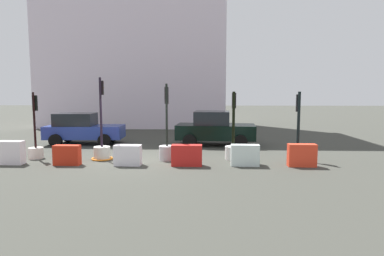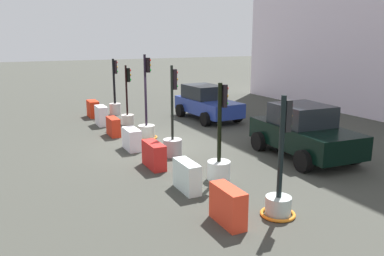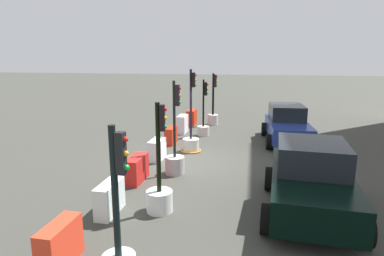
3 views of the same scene
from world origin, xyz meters
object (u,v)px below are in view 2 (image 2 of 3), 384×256
object	(u,v)px
traffic_light_1	(128,113)
construction_barrier_1	(101,116)
construction_barrier_2	(113,127)
construction_barrier_4	(154,155)
car_blue_estate	(207,103)
traffic_light_4	(219,162)
construction_barrier_6	(228,206)
traffic_light_2	(147,126)
traffic_light_5	(279,195)
construction_barrier_3	(132,139)
traffic_light_0	(115,103)
construction_barrier_5	(187,176)
car_black_sedan	(304,132)
traffic_light_3	(173,141)
construction_barrier_0	(93,109)

from	to	relation	value
traffic_light_1	construction_barrier_1	xyz separation A→B (m)	(-0.39, -1.15, -0.09)
construction_barrier_2	construction_barrier_4	size ratio (longest dim) A/B	0.86
car_blue_estate	construction_barrier_1	bearing A→B (deg)	-100.02
traffic_light_4	construction_barrier_4	size ratio (longest dim) A/B	2.43
construction_barrier_6	car_blue_estate	bearing A→B (deg)	153.69
traffic_light_2	construction_barrier_6	bearing A→B (deg)	-7.27
traffic_light_5	construction_barrier_3	xyz separation A→B (m)	(-6.76, -1.31, -0.12)
traffic_light_2	traffic_light_5	world-z (taller)	traffic_light_2
traffic_light_0	construction_barrier_5	xyz separation A→B (m)	(11.31, -1.22, -0.22)
construction_barrier_4	car_black_sedan	world-z (taller)	car_black_sedan
construction_barrier_5	traffic_light_3	bearing A→B (deg)	162.96
traffic_light_1	traffic_light_4	size ratio (longest dim) A/B	0.99
construction_barrier_2	construction_barrier_6	xyz separation A→B (m)	(8.91, 0.10, 0.04)
car_black_sedan	construction_barrier_3	bearing A→B (deg)	-124.58
traffic_light_1	traffic_light_3	xyz separation A→B (m)	(5.56, -0.13, -0.02)
traffic_light_1	construction_barrier_6	distance (m)	10.81
traffic_light_3	construction_barrier_1	world-z (taller)	traffic_light_3
traffic_light_5	car_blue_estate	bearing A→B (deg)	159.95
construction_barrier_3	construction_barrier_5	distance (m)	4.45
construction_barrier_6	car_blue_estate	size ratio (longest dim) A/B	0.25
traffic_light_5	car_blue_estate	size ratio (longest dim) A/B	0.68
traffic_light_3	construction_barrier_4	xyz separation A→B (m)	(0.87, -1.03, -0.13)
traffic_light_3	construction_barrier_6	world-z (taller)	traffic_light_3
construction_barrier_1	construction_barrier_3	bearing A→B (deg)	-0.08
traffic_light_3	car_black_sedan	distance (m)	4.50
traffic_light_2	car_blue_estate	bearing A→B (deg)	119.91
construction_barrier_0	car_black_sedan	distance (m)	11.28
traffic_light_2	traffic_light_4	distance (m)	5.45
construction_barrier_1	construction_barrier_0	bearing A→B (deg)	177.74
construction_barrier_5	traffic_light_4	bearing A→B (deg)	106.06
traffic_light_0	traffic_light_1	size ratio (longest dim) A/B	1.06
construction_barrier_2	traffic_light_0	bearing A→B (deg)	163.33
traffic_light_2	traffic_light_3	world-z (taller)	traffic_light_2
traffic_light_3	traffic_light_5	xyz separation A→B (m)	(5.38, 0.28, -0.02)
traffic_light_0	construction_barrier_5	bearing A→B (deg)	-6.18
traffic_light_2	construction_barrier_6	size ratio (longest dim) A/B	3.26
traffic_light_4	construction_barrier_5	world-z (taller)	traffic_light_4
traffic_light_2	construction_barrier_5	size ratio (longest dim) A/B	3.18
construction_barrier_0	car_blue_estate	distance (m)	5.88
construction_barrier_1	construction_barrier_5	distance (m)	9.02
traffic_light_3	construction_barrier_1	size ratio (longest dim) A/B	3.19
car_black_sedan	construction_barrier_0	bearing A→B (deg)	-154.12
construction_barrier_1	construction_barrier_4	bearing A→B (deg)	-0.07
construction_barrier_5	car_black_sedan	bearing A→B (deg)	101.50
construction_barrier_6	car_blue_estate	xyz separation A→B (m)	(-10.23, 5.06, 0.41)
traffic_light_2	traffic_light_5	distance (m)	8.09
construction_barrier_1	construction_barrier_6	xyz separation A→B (m)	(11.14, 0.05, -0.03)
traffic_light_1	car_blue_estate	bearing A→B (deg)	82.56
traffic_light_3	traffic_light_2	bearing A→B (deg)	179.24
traffic_light_2	construction_barrier_4	distance (m)	3.74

